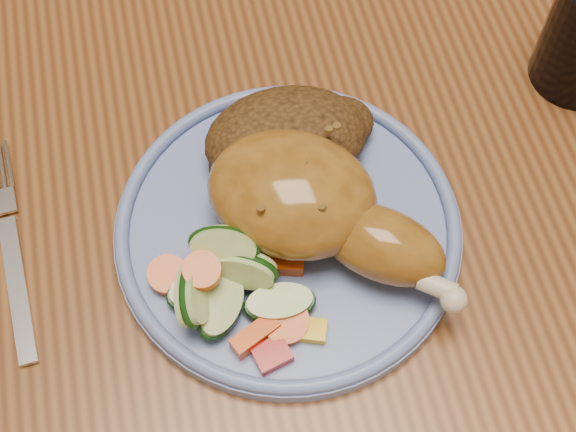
{
  "coord_description": "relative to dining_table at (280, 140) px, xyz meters",
  "views": [
    {
      "loc": [
        -0.08,
        -0.39,
        1.25
      ],
      "look_at": [
        -0.02,
        -0.14,
        0.78
      ],
      "focal_mm": 50.0,
      "sensor_mm": 36.0,
      "label": 1
    }
  ],
  "objects": [
    {
      "name": "fork",
      "position": [
        -0.21,
        -0.11,
        0.09
      ],
      "size": [
        0.03,
        0.16,
        0.0
      ],
      "color": "silver",
      "rests_on": "dining_table"
    },
    {
      "name": "ground",
      "position": [
        0.0,
        0.0,
        -0.67
      ],
      "size": [
        4.0,
        4.0,
        0.0
      ],
      "primitive_type": "plane",
      "color": "#4F2D1B",
      "rests_on": "ground"
    },
    {
      "name": "plate",
      "position": [
        -0.02,
        -0.14,
        0.09
      ],
      "size": [
        0.24,
        0.24,
        0.01
      ],
      "primitive_type": "cylinder",
      "color": "#6277BA",
      "rests_on": "dining_table"
    },
    {
      "name": "dining_table",
      "position": [
        0.0,
        0.0,
        0.0
      ],
      "size": [
        0.9,
        1.4,
        0.75
      ],
      "color": "brown",
      "rests_on": "ground"
    },
    {
      "name": "rice_pilaf",
      "position": [
        -0.01,
        -0.08,
        0.11
      ],
      "size": [
        0.13,
        0.08,
        0.05
      ],
      "color": "#4A2E12",
      "rests_on": "plate"
    },
    {
      "name": "vegetable_pile",
      "position": [
        -0.07,
        -0.18,
        0.11
      ],
      "size": [
        0.11,
        0.11,
        0.05
      ],
      "color": "#A50A05",
      "rests_on": "plate"
    },
    {
      "name": "plate_rim",
      "position": [
        -0.02,
        -0.14,
        0.1
      ],
      "size": [
        0.24,
        0.24,
        0.01
      ],
      "primitive_type": "torus",
      "color": "#6277BA",
      "rests_on": "plate"
    },
    {
      "name": "chicken_leg",
      "position": [
        -0.01,
        -0.14,
        0.12
      ],
      "size": [
        0.17,
        0.17,
        0.06
      ],
      "color": "#96621F",
      "rests_on": "plate"
    }
  ]
}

